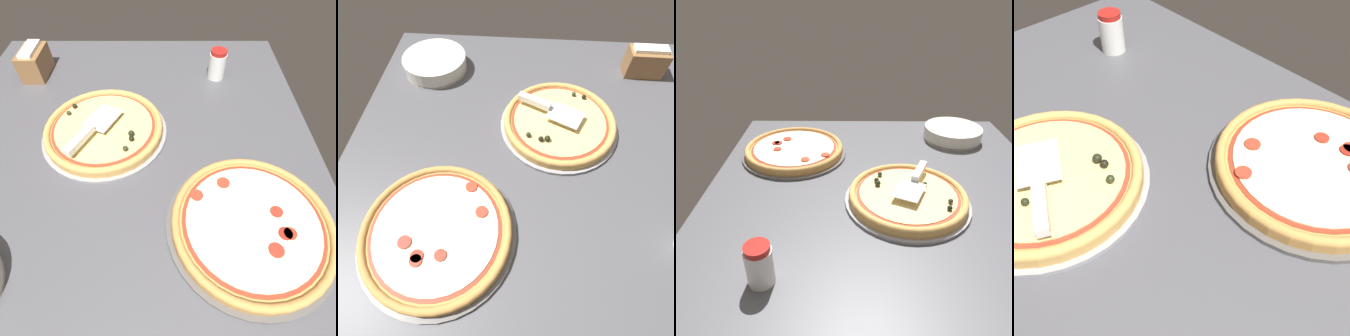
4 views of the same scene
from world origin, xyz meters
TOP-DOWN VIEW (x-y plane):
  - ground_plane at (0.00, 0.00)cm, footprint 125.19×114.93cm
  - pizza_pan_front at (-4.15, -6.83)cm, footprint 38.07×38.07cm
  - pizza_front at (-4.14, -6.82)cm, footprint 35.78×35.78cm
  - pizza_pan_back at (27.48, 32.07)cm, footprint 39.96×39.96cm
  - pizza_back at (27.47, 32.07)cm, footprint 37.56×37.56cm
  - serving_spatula at (1.48, -10.27)cm, footprint 21.79×13.92cm
  - parmesan_shaker at (-34.82, 30.81)cm, footprint 6.28×6.28cm

SIDE VIEW (x-z plane):
  - ground_plane at x=0.00cm, z-range -3.60..0.00cm
  - pizza_pan_front at x=-4.15cm, z-range 0.00..1.00cm
  - pizza_pan_back at x=27.48cm, z-range 0.00..1.00cm
  - pizza_back at x=27.47cm, z-range 1.06..4.00cm
  - pizza_front at x=-4.14cm, z-range 0.46..4.69cm
  - parmesan_shaker at x=-34.82cm, z-range -0.10..10.51cm
  - serving_spatula at x=1.48cm, z-range 4.97..6.97cm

